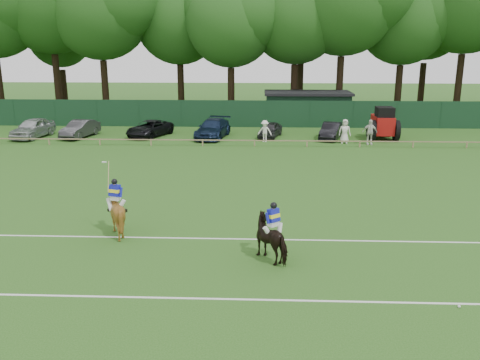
# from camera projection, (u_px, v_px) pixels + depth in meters

# --- Properties ---
(ground) EXTENTS (160.00, 160.00, 0.00)m
(ground) POSITION_uv_depth(u_px,v_px,m) (225.00, 230.00, 21.60)
(ground) COLOR #1E4C14
(ground) RESTS_ON ground
(horse_dark) EXTENTS (1.92, 2.04, 1.63)m
(horse_dark) POSITION_uv_depth(u_px,v_px,m) (273.00, 238.00, 18.53)
(horse_dark) COLOR black
(horse_dark) RESTS_ON ground
(horse_chestnut) EXTENTS (1.92, 2.04, 1.84)m
(horse_chestnut) POSITION_uv_depth(u_px,v_px,m) (116.00, 212.00, 20.99)
(horse_chestnut) COLOR brown
(horse_chestnut) RESTS_ON ground
(sedan_silver) EXTENTS (2.54, 4.97, 1.62)m
(sedan_silver) POSITION_uv_depth(u_px,v_px,m) (33.00, 128.00, 42.23)
(sedan_silver) COLOR #B2B5B7
(sedan_silver) RESTS_ON ground
(sedan_grey) EXTENTS (2.33, 4.53, 1.42)m
(sedan_grey) POSITION_uv_depth(u_px,v_px,m) (80.00, 129.00, 42.38)
(sedan_grey) COLOR #323235
(sedan_grey) RESTS_ON ground
(suv_black) EXTENTS (3.82, 5.26, 1.33)m
(suv_black) POSITION_uv_depth(u_px,v_px,m) (150.00, 129.00, 42.82)
(suv_black) COLOR black
(suv_black) RESTS_ON ground
(sedan_navy) EXTENTS (3.00, 5.56, 1.53)m
(sedan_navy) POSITION_uv_depth(u_px,v_px,m) (213.00, 129.00, 42.18)
(sedan_navy) COLOR #121F39
(sedan_navy) RESTS_ON ground
(hatch_grey) EXTENTS (2.40, 3.86, 1.22)m
(hatch_grey) POSITION_uv_depth(u_px,v_px,m) (270.00, 130.00, 42.61)
(hatch_grey) COLOR #2F2F32
(hatch_grey) RESTS_ON ground
(estate_black) EXTENTS (2.51, 4.27, 1.33)m
(estate_black) POSITION_uv_depth(u_px,v_px,m) (331.00, 131.00, 41.74)
(estate_black) COLOR black
(estate_black) RESTS_ON ground
(spectator_left) EXTENTS (1.20, 0.82, 1.72)m
(spectator_left) POSITION_uv_depth(u_px,v_px,m) (265.00, 131.00, 40.44)
(spectator_left) COLOR white
(spectator_left) RESTS_ON ground
(spectator_mid) EXTENTS (1.15, 0.49, 1.95)m
(spectator_mid) POSITION_uv_depth(u_px,v_px,m) (370.00, 132.00, 39.32)
(spectator_mid) COLOR silver
(spectator_mid) RESTS_ON ground
(spectator_right) EXTENTS (0.96, 0.66, 1.89)m
(spectator_right) POSITION_uv_depth(u_px,v_px,m) (345.00, 131.00, 39.86)
(spectator_right) COLOR silver
(spectator_right) RESTS_ON ground
(rider_dark) EXTENTS (0.80, 0.71, 1.41)m
(rider_dark) POSITION_uv_depth(u_px,v_px,m) (274.00, 219.00, 18.33)
(rider_dark) COLOR silver
(rider_dark) RESTS_ON ground
(rider_chestnut) EXTENTS (0.92, 0.72, 2.05)m
(rider_chestnut) POSITION_uv_depth(u_px,v_px,m) (115.00, 194.00, 20.77)
(rider_chestnut) COLOR silver
(rider_chestnut) RESTS_ON ground
(polo_ball) EXTENTS (0.09, 0.09, 0.09)m
(polo_ball) POSITION_uv_depth(u_px,v_px,m) (459.00, 306.00, 15.29)
(polo_ball) COLOR silver
(polo_ball) RESTS_ON ground
(pitch_lines) EXTENTS (60.00, 5.10, 0.01)m
(pitch_lines) POSITION_uv_depth(u_px,v_px,m) (219.00, 265.00, 18.23)
(pitch_lines) COLOR silver
(pitch_lines) RESTS_ON ground
(pitch_rail) EXTENTS (62.10, 0.10, 0.50)m
(pitch_rail) POSITION_uv_depth(u_px,v_px,m) (242.00, 140.00, 38.83)
(pitch_rail) COLOR #997F5B
(pitch_rail) RESTS_ON ground
(perimeter_fence) EXTENTS (92.08, 0.08, 2.50)m
(perimeter_fence) POSITION_uv_depth(u_px,v_px,m) (245.00, 114.00, 47.30)
(perimeter_fence) COLOR #14351E
(perimeter_fence) RESTS_ON ground
(utility_shed) EXTENTS (8.40, 4.40, 3.04)m
(utility_shed) POSITION_uv_depth(u_px,v_px,m) (307.00, 107.00, 49.87)
(utility_shed) COLOR #14331E
(utility_shed) RESTS_ON ground
(tree_row) EXTENTS (96.00, 12.00, 21.00)m
(tree_row) POSITION_uv_depth(u_px,v_px,m) (266.00, 115.00, 55.26)
(tree_row) COLOR #26561C
(tree_row) RESTS_ON ground
(tractor) EXTENTS (2.25, 3.20, 2.68)m
(tractor) POSITION_uv_depth(u_px,v_px,m) (383.00, 124.00, 41.37)
(tractor) COLOR #A5100F
(tractor) RESTS_ON ground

